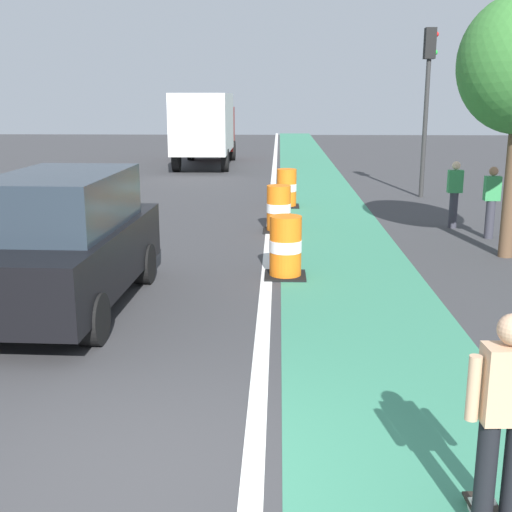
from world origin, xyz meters
TOP-DOWN VIEW (x-y plane):
  - ground_plane at (0.00, 0.00)m, footprint 100.00×100.00m
  - bike_lane_strip at (2.40, 12.00)m, footprint 2.50×80.00m
  - lane_divider_stripe at (0.90, 12.00)m, footprint 0.20×80.00m
  - skateboarder_on_lane at (2.70, -0.63)m, footprint 0.57×0.81m
  - parked_suv_nearest at (-2.05, 4.45)m, footprint 2.02×4.65m
  - traffic_barrel_front at (1.23, 6.35)m, footprint 0.73×0.73m
  - traffic_barrel_mid at (1.10, 10.35)m, footprint 0.73×0.73m
  - traffic_barrel_back at (1.32, 13.90)m, footprint 0.73×0.73m
  - delivery_truck_down_block at (-2.23, 25.11)m, footprint 2.42×7.62m
  - traffic_light_corner at (5.61, 15.93)m, footprint 0.41×0.32m
  - pedestrian_crossing at (5.32, 10.94)m, footprint 0.34×0.20m
  - pedestrian_waiting at (5.82, 9.74)m, footprint 0.34×0.20m

SIDE VIEW (x-z plane):
  - ground_plane at x=0.00m, z-range 0.00..0.00m
  - bike_lane_strip at x=2.40m, z-range 0.00..0.01m
  - lane_divider_stripe at x=0.90m, z-range 0.00..0.01m
  - traffic_barrel_front at x=1.23m, z-range -0.01..1.08m
  - traffic_barrel_mid at x=1.10m, z-range -0.01..1.08m
  - traffic_barrel_back at x=1.32m, z-range -0.01..1.08m
  - pedestrian_crossing at x=5.32m, z-range 0.06..1.67m
  - pedestrian_waiting at x=5.82m, z-range 0.06..1.67m
  - skateboarder_on_lane at x=2.70m, z-range 0.07..1.76m
  - parked_suv_nearest at x=-2.05m, z-range 0.02..2.06m
  - delivery_truck_down_block at x=-2.23m, z-range 0.23..3.46m
  - traffic_light_corner at x=5.61m, z-range 0.95..6.05m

